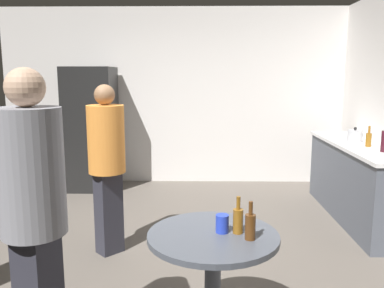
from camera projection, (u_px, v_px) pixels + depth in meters
The scene contains 12 objects.
ground_plane at pixel (160, 256), 3.87m from camera, with size 5.20×5.20×0.10m, color #5B544C.
wall_back at pixel (175, 97), 6.23m from camera, with size 5.32×0.06×2.70m, color silver.
refrigerator at pixel (92, 129), 5.90m from camera, with size 0.70×0.68×1.80m.
kitchen_counter at pixel (361, 182), 4.68m from camera, with size 0.64×2.12×0.90m.
kettle at pixel (355, 136), 4.74m from camera, with size 0.24×0.17×0.18m.
beer_bottle_on_counter at pixel (369, 139), 4.41m from camera, with size 0.06×0.06×0.23m.
foreground_table at pixel (213, 250), 2.43m from camera, with size 0.80×0.80×0.73m.
beer_bottle_amber at pixel (238, 220), 2.41m from camera, with size 0.06×0.06×0.23m.
beer_bottle_brown at pixel (250, 226), 2.32m from camera, with size 0.06×0.06×0.23m.
plastic_cup_blue at pixel (222, 224), 2.43m from camera, with size 0.08×0.08×0.11m, color blue.
person_in_gray_shirt at pixel (33, 204), 2.10m from camera, with size 0.42×0.42×1.72m.
person_in_orange_shirt at pixel (107, 157), 3.70m from camera, with size 0.48×0.48×1.60m.
Camera 1 is at (0.38, -3.63, 1.68)m, focal length 37.38 mm.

